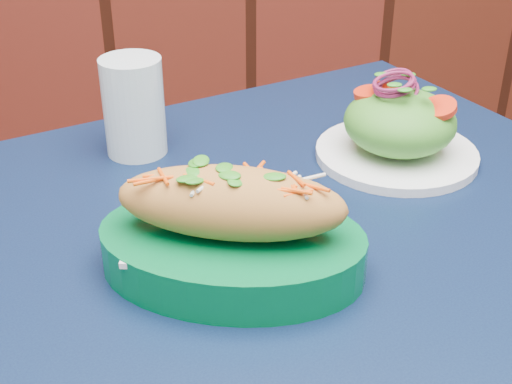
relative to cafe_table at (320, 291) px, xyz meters
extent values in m
cube|color=black|center=(0.00, 0.00, 0.07)|extent=(1.05, 1.05, 0.03)
cylinder|color=black|center=(0.18, 0.43, -0.30)|extent=(0.04, 0.04, 0.72)
cube|color=white|center=(-0.11, -0.07, 0.13)|extent=(0.21, 0.14, 0.01)
ellipsoid|color=#C07E3D|center=(-0.11, -0.07, 0.17)|extent=(0.24, 0.14, 0.07)
cylinder|color=white|center=(0.13, 0.15, 0.09)|extent=(0.21, 0.21, 0.01)
ellipsoid|color=#4C992D|center=(0.13, 0.15, 0.14)|extent=(0.14, 0.14, 0.08)
cylinder|color=red|center=(0.17, 0.12, 0.17)|extent=(0.04, 0.04, 0.01)
cylinder|color=red|center=(0.09, 0.18, 0.17)|extent=(0.04, 0.04, 0.01)
cylinder|color=red|center=(0.13, 0.20, 0.17)|extent=(0.04, 0.04, 0.01)
torus|color=maroon|center=(0.13, 0.15, 0.18)|extent=(0.05, 0.05, 0.00)
torus|color=maroon|center=(0.13, 0.15, 0.19)|extent=(0.05, 0.05, 0.00)
torus|color=maroon|center=(0.13, 0.15, 0.19)|extent=(0.05, 0.05, 0.00)
torus|color=maroon|center=(0.13, 0.15, 0.19)|extent=(0.05, 0.05, 0.00)
torus|color=maroon|center=(0.13, 0.15, 0.20)|extent=(0.05, 0.05, 0.00)
cylinder|color=silver|center=(-0.21, 0.22, 0.15)|extent=(0.08, 0.08, 0.13)
camera|label=1|loc=(-0.16, -0.64, 0.51)|focal=50.00mm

